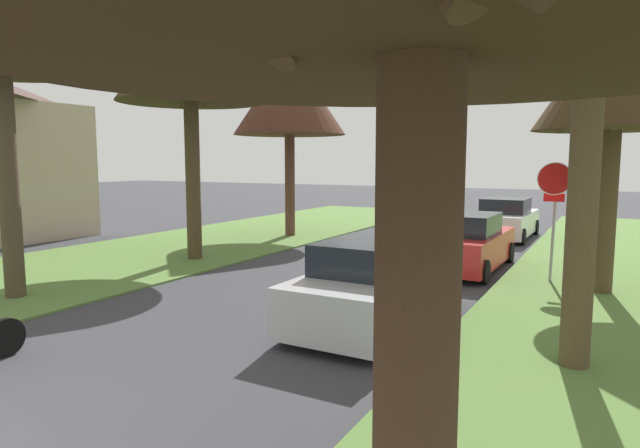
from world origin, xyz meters
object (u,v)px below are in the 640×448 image
Objects in this scene: street_tree_right_mid_b at (615,71)px; parked_sedan_red at (466,244)px; parked_sedan_white at (506,220)px; stop_sign_far at (554,196)px; street_tree_left_mid_b at (190,54)px; parked_sedan_silver at (376,285)px; street_tree_left_far at (289,94)px.

parked_sedan_red is (-3.42, 1.39, -4.22)m from street_tree_right_mid_b.
street_tree_right_mid_b reaches higher than parked_sedan_white.
stop_sign_far is at bearing -16.34° from parked_sedan_red.
parked_sedan_white is at bearing 51.65° from street_tree_left_mid_b.
street_tree_left_mid_b is at bearing -161.98° from parked_sedan_red.
parked_sedan_silver is (7.39, -3.44, -5.41)m from street_tree_left_mid_b.
street_tree_left_mid_b is 1.72× the size of parked_sedan_silver.
street_tree_left_far is (-10.05, 4.00, 3.45)m from stop_sign_far.
parked_sedan_silver is (-2.48, -5.26, -1.44)m from stop_sign_far.
parked_sedan_silver is at bearing -24.97° from street_tree_left_mid_b.
street_tree_left_mid_b is 9.66m from parked_sedan_red.
street_tree_left_mid_b is at bearing 155.03° from parked_sedan_silver.
parked_sedan_red is at bearing -23.18° from street_tree_left_far.
parked_sedan_silver is at bearing -50.73° from street_tree_left_far.
street_tree_right_mid_b is 1.42× the size of parked_sedan_red.
street_tree_left_far is at bearing 157.12° from street_tree_right_mid_b.
street_tree_right_mid_b is 1.42× the size of parked_sedan_white.
street_tree_left_mid_b is at bearing -88.25° from street_tree_left_far.
stop_sign_far is at bearing 147.77° from street_tree_right_mid_b.
stop_sign_far is 5.99m from parked_sedan_silver.
street_tree_left_mid_b is (-9.87, -1.82, 3.97)m from stop_sign_far.
stop_sign_far is 11.35m from street_tree_left_far.
parked_sedan_silver is 5.92m from parked_sedan_red.
street_tree_left_far reaches higher than street_tree_right_mid_b.
stop_sign_far is 0.47× the size of street_tree_right_mid_b.
parked_sedan_red is at bearing 87.84° from parked_sedan_silver.
street_tree_left_mid_b is at bearing -169.57° from stop_sign_far.
street_tree_left_mid_b is at bearing -128.35° from parked_sedan_white.
parked_sedan_white is (-0.12, 7.00, 0.00)m from parked_sedan_red.
street_tree_right_mid_b is 7.18m from parked_sedan_silver.
stop_sign_far is 0.66× the size of parked_sedan_white.
parked_sedan_white is at bearing 107.22° from stop_sign_far.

